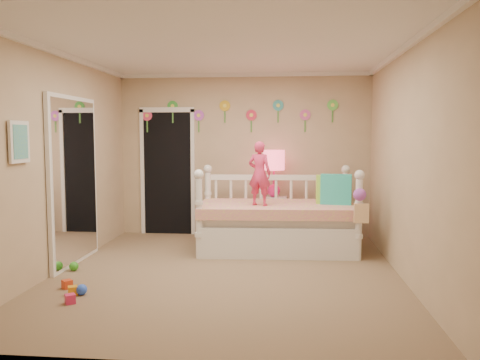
# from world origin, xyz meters

# --- Properties ---
(floor) EXTENTS (4.00, 4.50, 0.01)m
(floor) POSITION_xyz_m (0.00, 0.00, 0.00)
(floor) COLOR #7F684C
(floor) RESTS_ON ground
(ceiling) EXTENTS (4.00, 4.50, 0.01)m
(ceiling) POSITION_xyz_m (0.00, 0.00, 2.60)
(ceiling) COLOR white
(ceiling) RESTS_ON floor
(back_wall) EXTENTS (4.00, 0.01, 2.60)m
(back_wall) POSITION_xyz_m (0.00, 2.25, 1.30)
(back_wall) COLOR tan
(back_wall) RESTS_ON floor
(left_wall) EXTENTS (0.01, 4.50, 2.60)m
(left_wall) POSITION_xyz_m (-2.00, 0.00, 1.30)
(left_wall) COLOR tan
(left_wall) RESTS_ON floor
(right_wall) EXTENTS (0.01, 4.50, 2.60)m
(right_wall) POSITION_xyz_m (2.00, 0.00, 1.30)
(right_wall) COLOR tan
(right_wall) RESTS_ON floor
(crown_molding) EXTENTS (4.00, 4.50, 0.06)m
(crown_molding) POSITION_xyz_m (0.00, 0.00, 2.57)
(crown_molding) COLOR white
(crown_molding) RESTS_ON ceiling
(daybed) EXTENTS (2.25, 1.29, 1.19)m
(daybed) POSITION_xyz_m (0.56, 1.25, 0.60)
(daybed) COLOR white
(daybed) RESTS_ON floor
(pillow_turquoise) EXTENTS (0.44, 0.21, 0.42)m
(pillow_turquoise) POSITION_xyz_m (1.37, 1.26, 0.87)
(pillow_turquoise) COLOR #27C6AE
(pillow_turquoise) RESTS_ON daybed
(pillow_lime) EXTENTS (0.42, 0.16, 0.40)m
(pillow_lime) POSITION_xyz_m (1.32, 1.33, 0.86)
(pillow_lime) COLOR #AEE947
(pillow_lime) RESTS_ON daybed
(child) EXTENTS (0.37, 0.30, 0.88)m
(child) POSITION_xyz_m (0.32, 1.05, 1.10)
(child) COLOR #E63463
(child) RESTS_ON daybed
(nightstand) EXTENTS (0.41, 0.32, 0.67)m
(nightstand) POSITION_xyz_m (0.49, 1.97, 0.33)
(nightstand) COLOR white
(nightstand) RESTS_ON floor
(table_lamp) EXTENTS (0.33, 0.33, 0.73)m
(table_lamp) POSITION_xyz_m (0.49, 1.97, 1.15)
(table_lamp) COLOR #E61E74
(table_lamp) RESTS_ON nightstand
(closet_doorway) EXTENTS (0.90, 0.04, 2.07)m
(closet_doorway) POSITION_xyz_m (-1.25, 2.23, 1.03)
(closet_doorway) COLOR black
(closet_doorway) RESTS_ON back_wall
(flower_decals) EXTENTS (3.40, 0.02, 0.50)m
(flower_decals) POSITION_xyz_m (-0.09, 2.24, 1.94)
(flower_decals) COLOR #B2668C
(flower_decals) RESTS_ON back_wall
(mirror_closet) EXTENTS (0.07, 1.30, 2.10)m
(mirror_closet) POSITION_xyz_m (-1.96, 0.30, 1.05)
(mirror_closet) COLOR white
(mirror_closet) RESTS_ON left_wall
(wall_picture) EXTENTS (0.05, 0.34, 0.42)m
(wall_picture) POSITION_xyz_m (-1.97, -0.90, 1.55)
(wall_picture) COLOR white
(wall_picture) RESTS_ON left_wall
(hanging_bag) EXTENTS (0.20, 0.16, 0.36)m
(hanging_bag) POSITION_xyz_m (1.61, 0.62, 0.72)
(hanging_bag) COLOR beige
(hanging_bag) RESTS_ON daybed
(toy_scatter) EXTENTS (0.81, 1.31, 0.11)m
(toy_scatter) POSITION_xyz_m (-1.44, -0.66, 0.06)
(toy_scatter) COLOR #996666
(toy_scatter) RESTS_ON floor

